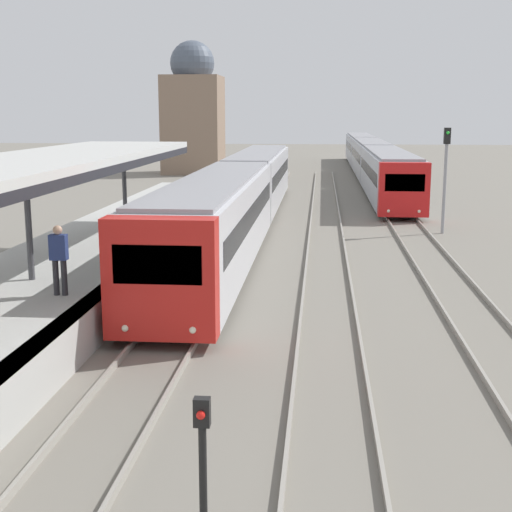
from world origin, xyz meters
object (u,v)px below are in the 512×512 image
(train_near, at_px, (242,193))
(signal_mast_far, at_px, (446,167))
(signal_post_near, at_px, (203,455))
(person_on_platform, at_px, (59,256))
(train_far, at_px, (371,157))

(train_near, relative_size, signal_mast_far, 7.29)
(signal_post_near, bearing_deg, train_near, 95.13)
(person_on_platform, distance_m, train_near, 16.16)
(person_on_platform, xyz_separation_m, train_far, (10.11, 43.89, -0.31))
(person_on_platform, bearing_deg, signal_mast_far, 54.45)
(person_on_platform, relative_size, signal_mast_far, 0.36)
(train_far, xyz_separation_m, signal_post_near, (-5.41, -51.77, -0.50))
(train_near, relative_size, train_far, 0.68)
(train_near, bearing_deg, train_far, 74.86)
(person_on_platform, relative_size, train_near, 0.05)
(train_far, distance_m, signal_post_near, 52.06)
(person_on_platform, bearing_deg, signal_post_near, -59.25)
(signal_post_near, height_order, signal_mast_far, signal_mast_far)
(person_on_platform, xyz_separation_m, signal_mast_far, (11.49, 16.08, 0.95))
(train_far, bearing_deg, signal_post_near, -95.97)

